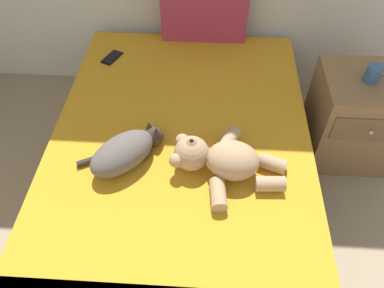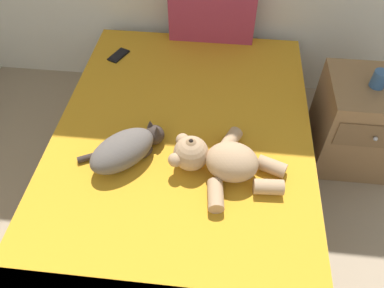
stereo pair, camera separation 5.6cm
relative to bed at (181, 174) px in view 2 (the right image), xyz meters
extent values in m
cube|color=olive|center=(0.00, 0.00, -0.10)|extent=(1.40, 2.10, 0.28)
cube|color=white|center=(0.00, 0.00, 0.13)|extent=(1.36, 2.04, 0.18)
cube|color=orange|center=(0.00, 0.07, 0.23)|extent=(1.34, 1.89, 0.02)
cube|color=#A5334C|center=(0.08, 0.98, 0.49)|extent=(0.55, 0.11, 0.50)
ellipsoid|color=#59514C|center=(-0.26, -0.13, 0.32)|extent=(0.37, 0.38, 0.15)
sphere|color=#332823|center=(-0.13, 0.01, 0.29)|extent=(0.10, 0.10, 0.10)
cone|color=#332823|center=(-0.15, 0.03, 0.35)|extent=(0.04, 0.04, 0.04)
cone|color=#332823|center=(-0.11, -0.01, 0.35)|extent=(0.04, 0.04, 0.04)
cylinder|color=#332823|center=(-0.41, -0.13, 0.26)|extent=(0.16, 0.10, 0.03)
ellipsoid|color=#332823|center=(-0.17, -0.08, 0.26)|extent=(0.11, 0.11, 0.04)
ellipsoid|color=tan|center=(0.26, -0.15, 0.33)|extent=(0.27, 0.24, 0.17)
sphere|color=tan|center=(0.07, -0.12, 0.33)|extent=(0.17, 0.17, 0.17)
sphere|color=#8E6B49|center=(0.07, -0.12, 0.38)|extent=(0.07, 0.07, 0.07)
sphere|color=black|center=(0.07, -0.12, 0.41)|extent=(0.02, 0.02, 0.02)
sphere|color=tan|center=(0.00, -0.17, 0.33)|extent=(0.07, 0.07, 0.07)
sphere|color=tan|center=(0.02, -0.05, 0.33)|extent=(0.07, 0.07, 0.07)
cylinder|color=tan|center=(0.20, -0.31, 0.28)|extent=(0.09, 0.15, 0.07)
cylinder|color=tan|center=(0.43, -0.24, 0.28)|extent=(0.14, 0.08, 0.07)
cylinder|color=tan|center=(0.25, 0.02, 0.28)|extent=(0.12, 0.16, 0.07)
cylinder|color=tan|center=(0.45, -0.12, 0.28)|extent=(0.15, 0.11, 0.07)
cube|color=black|center=(-0.49, 0.72, 0.25)|extent=(0.13, 0.16, 0.01)
cube|color=black|center=(-0.49, 0.72, 0.25)|extent=(0.11, 0.14, 0.00)
cube|color=olive|center=(1.03, 0.45, 0.06)|extent=(0.48, 0.45, 0.59)
cube|color=brown|center=(1.03, 0.22, 0.19)|extent=(0.41, 0.01, 0.17)
sphere|color=#B2B2B7|center=(1.03, 0.20, 0.19)|extent=(0.02, 0.02, 0.02)
cylinder|color=#33598C|center=(1.02, 0.44, 0.40)|extent=(0.08, 0.08, 0.09)
camera|label=1|loc=(0.14, -1.23, 1.66)|focal=34.81mm
camera|label=2|loc=(0.19, -1.23, 1.66)|focal=34.81mm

